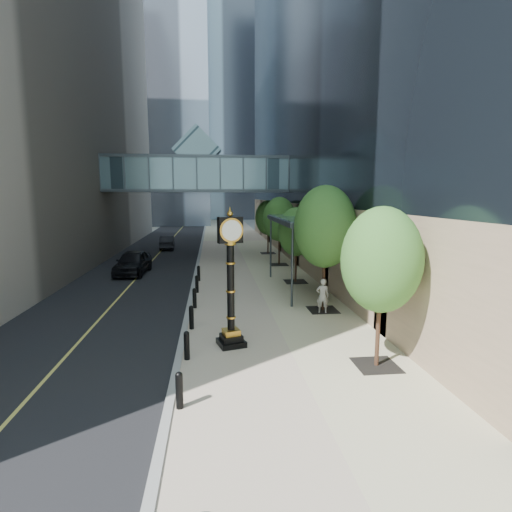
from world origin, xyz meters
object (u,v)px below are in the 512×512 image
at_px(street_clock, 231,289).
at_px(car_far, 167,243).
at_px(car_near, 133,262).
at_px(pedestrian, 323,296).

relative_size(street_clock, car_far, 1.23).
bearing_deg(car_near, pedestrian, -41.82).
relative_size(pedestrian, car_near, 0.34).
height_order(car_near, car_far, car_near).
distance_m(car_near, car_far, 13.48).
distance_m(street_clock, car_far, 28.79).
bearing_deg(street_clock, car_far, 85.51).
height_order(pedestrian, car_near, pedestrian).
relative_size(pedestrian, car_far, 0.41).
bearing_deg(car_far, car_near, 81.92).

